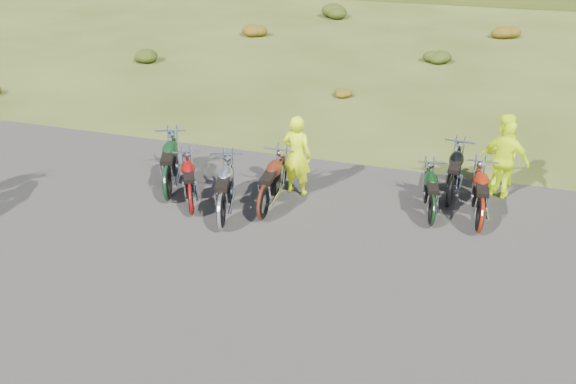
% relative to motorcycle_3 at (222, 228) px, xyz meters
% --- Properties ---
extents(ground, '(300.00, 300.00, 0.00)m').
position_rel_motorcycle_3_xyz_m(ground, '(1.13, -0.14, 0.00)').
color(ground, '#373D14').
rests_on(ground, ground).
extents(gravel_pad, '(20.00, 12.00, 0.04)m').
position_rel_motorcycle_3_xyz_m(gravel_pad, '(1.13, -2.14, 0.00)').
color(gravel_pad, black).
rests_on(gravel_pad, ground).
extents(shrub_1, '(1.03, 1.03, 0.61)m').
position_rel_motorcycle_3_xyz_m(shrub_1, '(-7.97, 11.16, 0.31)').
color(shrub_1, black).
rests_on(shrub_1, ground).
extents(shrub_2, '(1.30, 1.30, 0.77)m').
position_rel_motorcycle_3_xyz_m(shrub_2, '(-5.07, 16.46, 0.38)').
color(shrub_2, brown).
rests_on(shrub_2, ground).
extents(shrub_3, '(1.56, 1.56, 0.92)m').
position_rel_motorcycle_3_xyz_m(shrub_3, '(-2.17, 21.76, 0.46)').
color(shrub_3, black).
rests_on(shrub_3, ground).
extents(shrub_4, '(0.77, 0.77, 0.45)m').
position_rel_motorcycle_3_xyz_m(shrub_4, '(0.73, 9.06, 0.23)').
color(shrub_4, brown).
rests_on(shrub_4, ground).
extents(shrub_5, '(1.03, 1.03, 0.61)m').
position_rel_motorcycle_3_xyz_m(shrub_5, '(3.63, 14.36, 0.31)').
color(shrub_5, black).
rests_on(shrub_5, ground).
extents(shrub_6, '(1.30, 1.30, 0.77)m').
position_rel_motorcycle_3_xyz_m(shrub_6, '(6.53, 19.66, 0.38)').
color(shrub_6, brown).
rests_on(shrub_6, ground).
extents(motorcycle_1, '(1.49, 2.07, 1.04)m').
position_rel_motorcycle_3_xyz_m(motorcycle_1, '(-0.87, 0.36, 0.00)').
color(motorcycle_1, maroon).
rests_on(motorcycle_1, ground).
extents(motorcycle_2, '(1.53, 2.45, 1.22)m').
position_rel_motorcycle_3_xyz_m(motorcycle_2, '(-1.65, 0.79, 0.00)').
color(motorcycle_2, black).
rests_on(motorcycle_2, ground).
extents(motorcycle_3, '(1.30, 2.36, 1.18)m').
position_rel_motorcycle_3_xyz_m(motorcycle_3, '(0.00, 0.00, 0.00)').
color(motorcycle_3, '#B5B5BB').
rests_on(motorcycle_3, ground).
extents(motorcycle_4, '(0.78, 2.22, 1.15)m').
position_rel_motorcycle_3_xyz_m(motorcycle_4, '(0.73, 0.60, 0.00)').
color(motorcycle_4, '#501B0D').
rests_on(motorcycle_4, ground).
extents(motorcycle_5, '(0.88, 2.22, 1.14)m').
position_rel_motorcycle_3_xyz_m(motorcycle_5, '(4.59, 2.29, 0.00)').
color(motorcycle_5, black).
rests_on(motorcycle_5, ground).
extents(motorcycle_6, '(0.80, 2.16, 1.12)m').
position_rel_motorcycle_3_xyz_m(motorcycle_6, '(5.23, 1.37, 0.00)').
color(motorcycle_6, maroon).
rests_on(motorcycle_6, ground).
extents(motorcycle_7, '(0.91, 1.99, 1.01)m').
position_rel_motorcycle_3_xyz_m(motorcycle_7, '(4.26, 1.36, 0.00)').
color(motorcycle_7, black).
rests_on(motorcycle_7, ground).
extents(person_middle, '(0.77, 0.57, 1.92)m').
position_rel_motorcycle_3_xyz_m(person_middle, '(1.11, 1.95, 0.96)').
color(person_middle, '#D6F40C').
rests_on(person_middle, ground).
extents(person_right_a, '(1.13, 1.11, 1.83)m').
position_rel_motorcycle_3_xyz_m(person_right_a, '(5.62, 3.63, 0.92)').
color(person_right_a, '#D6F40C').
rests_on(person_right_a, ground).
extents(person_right_b, '(1.17, 0.80, 1.85)m').
position_rel_motorcycle_3_xyz_m(person_right_b, '(5.70, 3.11, 0.93)').
color(person_right_b, '#D6F40C').
rests_on(person_right_b, ground).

